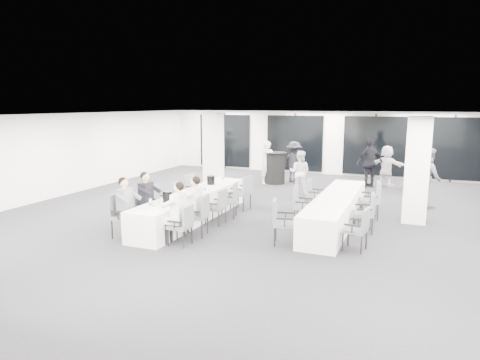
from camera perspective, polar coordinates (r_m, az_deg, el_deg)
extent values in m
cube|color=black|center=(12.16, 1.79, -4.77)|extent=(14.00, 16.00, 0.02)
cube|color=white|center=(11.75, 1.87, 8.64)|extent=(14.00, 16.00, 0.02)
cube|color=silver|center=(15.75, -22.83, 3.08)|extent=(0.02, 16.00, 2.80)
cube|color=silver|center=(19.53, 10.17, 4.92)|extent=(14.00, 0.02, 2.80)
cube|color=black|center=(19.46, 10.12, 4.76)|extent=(13.60, 0.06, 2.50)
cube|color=white|center=(15.89, -3.57, 3.91)|extent=(0.60, 0.60, 2.80)
cube|color=white|center=(12.12, 22.53, 1.22)|extent=(0.60, 0.60, 2.80)
cube|color=white|center=(11.68, -6.24, -3.50)|extent=(0.90, 5.00, 0.75)
cube|color=white|center=(11.50, 12.63, -3.91)|extent=(0.90, 5.00, 0.75)
cylinder|color=black|center=(16.94, 4.69, 1.60)|extent=(0.78, 0.78, 1.23)
cylinder|color=black|center=(16.86, 4.72, 3.66)|extent=(0.89, 0.89, 0.02)
cube|color=#4A4C51|center=(10.45, -15.11, -4.76)|extent=(0.55, 0.57, 0.09)
cube|color=#4A4C51|center=(10.51, -16.30, -3.08)|extent=(0.11, 0.51, 0.50)
cylinder|color=black|center=(10.81, -15.42, -5.75)|extent=(0.04, 0.04, 0.45)
cylinder|color=black|center=(10.46, -16.70, -6.35)|extent=(0.04, 0.04, 0.45)
cylinder|color=black|center=(10.59, -13.40, -5.99)|extent=(0.04, 0.04, 0.45)
cylinder|color=black|center=(10.23, -14.64, -6.62)|extent=(0.04, 0.04, 0.45)
cube|color=black|center=(10.63, -14.37, -3.44)|extent=(0.37, 0.08, 0.04)
cube|color=black|center=(10.18, -15.97, -4.11)|extent=(0.37, 0.08, 0.04)
cube|color=#4A4C51|center=(11.13, -12.42, -4.16)|extent=(0.48, 0.50, 0.07)
cube|color=#4A4C51|center=(11.21, -13.22, -2.79)|extent=(0.12, 0.42, 0.42)
cylinder|color=black|center=(11.44, -12.42, -4.94)|extent=(0.03, 0.03, 0.38)
cylinder|color=black|center=(11.19, -13.71, -5.33)|extent=(0.03, 0.03, 0.38)
cylinder|color=black|center=(11.20, -11.05, -5.21)|extent=(0.03, 0.03, 0.38)
cylinder|color=black|center=(10.94, -12.33, -5.63)|extent=(0.03, 0.03, 0.38)
cube|color=black|center=(11.26, -11.65, -3.16)|extent=(0.31, 0.08, 0.04)
cube|color=black|center=(10.94, -13.27, -3.61)|extent=(0.31, 0.08, 0.04)
cube|color=#4A4C51|center=(11.72, -10.38, -3.15)|extent=(0.50, 0.52, 0.08)
cube|color=#4A4C51|center=(11.76, -11.37, -1.77)|extent=(0.10, 0.47, 0.47)
cylinder|color=black|center=(12.04, -10.73, -4.02)|extent=(0.04, 0.04, 0.42)
cylinder|color=black|center=(11.70, -11.69, -4.47)|extent=(0.04, 0.04, 0.42)
cylinder|color=black|center=(11.85, -9.01, -4.19)|extent=(0.04, 0.04, 0.42)
cylinder|color=black|center=(11.51, -9.93, -4.66)|extent=(0.04, 0.04, 0.42)
cube|color=black|center=(11.90, -9.82, -2.08)|extent=(0.35, 0.07, 0.04)
cube|color=black|center=(11.46, -11.01, -2.59)|extent=(0.35, 0.07, 0.04)
cube|color=#4A4C51|center=(12.62, -7.72, -2.35)|extent=(0.49, 0.50, 0.07)
cube|color=#4A4C51|center=(12.64, -8.60, -1.23)|extent=(0.13, 0.42, 0.42)
cylinder|color=black|center=(12.90, -8.19, -3.11)|extent=(0.03, 0.03, 0.37)
cylinder|color=black|center=(12.57, -8.75, -3.47)|extent=(0.03, 0.03, 0.37)
cylinder|color=black|center=(12.78, -6.66, -3.19)|extent=(0.03, 0.03, 0.37)
cylinder|color=black|center=(12.45, -7.19, -3.56)|extent=(0.03, 0.03, 0.37)
cube|color=black|center=(12.80, -7.40, -1.47)|extent=(0.31, 0.09, 0.04)
cube|color=black|center=(12.38, -8.08, -1.88)|extent=(0.31, 0.09, 0.04)
cube|color=#4A4C51|center=(13.32, -5.95, -1.47)|extent=(0.52, 0.54, 0.08)
cube|color=#4A4C51|center=(13.39, -6.74, -0.24)|extent=(0.12, 0.46, 0.46)
cylinder|color=black|center=(13.64, -6.12, -2.25)|extent=(0.04, 0.04, 0.41)
cylinder|color=black|center=(13.33, -7.13, -2.56)|extent=(0.04, 0.04, 0.41)
cylinder|color=black|center=(13.41, -4.74, -2.44)|extent=(0.04, 0.04, 0.41)
cylinder|color=black|center=(13.09, -5.73, -2.76)|extent=(0.04, 0.04, 0.41)
cube|color=black|center=(13.48, -5.34, -0.58)|extent=(0.34, 0.08, 0.04)
cube|color=black|center=(13.08, -6.60, -0.93)|extent=(0.34, 0.08, 0.04)
cube|color=#4A4C51|center=(9.63, -8.02, -6.13)|extent=(0.45, 0.47, 0.08)
cube|color=#4A4C51|center=(9.46, -6.94, -4.77)|extent=(0.06, 0.44, 0.44)
cylinder|color=black|center=(9.45, -7.54, -7.94)|extent=(0.03, 0.03, 0.39)
cylinder|color=black|center=(9.77, -6.43, -7.31)|extent=(0.03, 0.03, 0.39)
cylinder|color=black|center=(9.64, -9.56, -7.63)|extent=(0.03, 0.03, 0.39)
cylinder|color=black|center=(9.95, -8.39, -7.03)|extent=(0.03, 0.03, 0.39)
cube|color=black|center=(9.39, -8.77, -5.55)|extent=(0.33, 0.04, 0.04)
cube|color=black|center=(9.79, -7.33, -4.86)|extent=(0.33, 0.04, 0.04)
cube|color=#4A4C51|center=(10.26, -5.86, -4.84)|extent=(0.56, 0.57, 0.08)
cube|color=#4A4C51|center=(10.12, -4.65, -3.38)|extent=(0.14, 0.49, 0.48)
cylinder|color=black|center=(10.07, -5.10, -6.64)|extent=(0.04, 0.04, 0.43)
cylinder|color=black|center=(10.45, -4.36, -6.00)|extent=(0.04, 0.04, 0.43)
cylinder|color=black|center=(10.21, -7.35, -6.45)|extent=(0.04, 0.04, 0.43)
cylinder|color=black|center=(10.59, -6.53, -5.83)|extent=(0.04, 0.04, 0.43)
cube|color=black|center=(9.97, -6.38, -4.22)|extent=(0.36, 0.10, 0.04)
cube|color=black|center=(10.45, -5.40, -3.54)|extent=(0.36, 0.10, 0.04)
cube|color=#4A4C51|center=(11.18, -3.28, -3.73)|extent=(0.47, 0.49, 0.08)
cube|color=#4A4C51|center=(11.02, -2.32, -2.52)|extent=(0.08, 0.45, 0.45)
cylinder|color=black|center=(10.99, -2.86, -5.27)|extent=(0.04, 0.04, 0.40)
cylinder|color=black|center=(11.32, -1.93, -4.80)|extent=(0.04, 0.04, 0.40)
cylinder|color=black|center=(11.17, -4.63, -5.03)|extent=(0.04, 0.04, 0.40)
cylinder|color=black|center=(11.50, -3.66, -4.58)|extent=(0.04, 0.04, 0.40)
cube|color=black|center=(10.93, -3.90, -3.16)|extent=(0.33, 0.06, 0.04)
cube|color=black|center=(11.35, -2.71, -2.66)|extent=(0.33, 0.06, 0.04)
cube|color=#4A4C51|center=(11.85, -1.68, -2.83)|extent=(0.57, 0.58, 0.08)
cube|color=#4A4C51|center=(11.75, -0.62, -1.56)|extent=(0.17, 0.47, 0.47)
cylinder|color=black|center=(11.68, -0.88, -4.28)|extent=(0.04, 0.04, 0.42)
cylinder|color=black|center=(12.07, -0.54, -3.81)|extent=(0.04, 0.04, 0.42)
cylinder|color=black|center=(11.75, -2.85, -4.20)|extent=(0.04, 0.04, 0.42)
cylinder|color=black|center=(12.14, -2.44, -3.73)|extent=(0.04, 0.04, 0.42)
cube|color=black|center=(11.57, -1.93, -2.27)|extent=(0.35, 0.12, 0.04)
cube|color=black|center=(12.06, -1.46, -1.76)|extent=(0.35, 0.12, 0.04)
cube|color=#4A4C51|center=(12.71, 0.08, -1.82)|extent=(0.56, 0.58, 0.09)
cube|color=#4A4C51|center=(12.53, 1.02, -0.63)|extent=(0.13, 0.50, 0.50)
cylinder|color=black|center=(12.48, 0.44, -3.28)|extent=(0.04, 0.04, 0.44)
cylinder|color=black|center=(12.84, 1.40, -2.90)|extent=(0.04, 0.04, 0.44)
cylinder|color=black|center=(12.69, -1.25, -3.06)|extent=(0.04, 0.04, 0.44)
cylinder|color=black|center=(13.05, -0.26, -2.69)|extent=(0.04, 0.04, 0.44)
cube|color=black|center=(12.44, -0.54, -1.21)|extent=(0.37, 0.09, 0.04)
cube|color=black|center=(12.90, 0.69, -0.81)|extent=(0.37, 0.09, 0.04)
cube|color=#4A4C51|center=(9.62, 6.01, -5.80)|extent=(0.60, 0.62, 0.09)
cube|color=#4A4C51|center=(9.56, 4.63, -4.09)|extent=(0.18, 0.49, 0.49)
cylinder|color=black|center=(9.91, 4.79, -6.88)|extent=(0.04, 0.04, 0.44)
cylinder|color=black|center=(9.50, 4.63, -7.63)|extent=(0.04, 0.04, 0.44)
cylinder|color=black|center=(9.90, 7.28, -6.96)|extent=(0.04, 0.04, 0.44)
cylinder|color=black|center=(9.49, 7.24, -7.71)|extent=(0.04, 0.04, 0.44)
cube|color=black|center=(9.83, 6.09, -4.35)|extent=(0.36, 0.13, 0.04)
cube|color=black|center=(9.32, 5.97, -5.17)|extent=(0.36, 0.13, 0.04)
cube|color=#4A4C51|center=(11.25, 8.54, -3.57)|extent=(0.52, 0.54, 0.08)
cube|color=#4A4C51|center=(11.23, 7.42, -2.09)|extent=(0.10, 0.49, 0.48)
cylinder|color=black|center=(11.55, 7.64, -4.50)|extent=(0.04, 0.04, 0.43)
cylinder|color=black|center=(11.15, 7.26, -5.03)|extent=(0.04, 0.04, 0.43)
cylinder|color=black|center=(11.49, 9.71, -4.64)|extent=(0.04, 0.04, 0.43)
cylinder|color=black|center=(11.09, 9.40, -5.17)|extent=(0.04, 0.04, 0.43)
cube|color=black|center=(11.47, 8.77, -2.40)|extent=(0.36, 0.07, 0.04)
cube|color=black|center=(10.96, 8.34, -2.97)|extent=(0.36, 0.07, 0.04)
cube|color=#4A4C51|center=(12.65, 10.15, -2.20)|extent=(0.46, 0.48, 0.08)
cube|color=#4A4C51|center=(12.65, 9.22, -0.93)|extent=(0.06, 0.46, 0.46)
cylinder|color=black|center=(12.94, 9.45, -3.01)|extent=(0.04, 0.04, 0.41)
cylinder|color=black|center=(12.56, 9.03, -3.40)|extent=(0.04, 0.04, 0.41)
cylinder|color=black|center=(12.86, 11.18, -3.15)|extent=(0.04, 0.04, 0.41)
cylinder|color=black|center=(12.48, 10.81, -3.54)|extent=(0.04, 0.04, 0.41)
cube|color=black|center=(12.86, 10.42, -1.24)|extent=(0.34, 0.04, 0.04)
cube|color=black|center=(12.38, 9.92, -1.66)|extent=(0.34, 0.04, 0.04)
cube|color=#4A4C51|center=(9.53, 15.09, -6.48)|extent=(0.52, 0.54, 0.08)
cube|color=#4A4C51|center=(9.41, 16.45, -5.07)|extent=(0.13, 0.46, 0.46)
cylinder|color=black|center=(9.37, 15.86, -8.36)|extent=(0.04, 0.04, 0.41)
cylinder|color=black|center=(9.74, 16.48, -7.69)|extent=(0.04, 0.04, 0.41)
cylinder|color=black|center=(9.47, 13.52, -8.05)|extent=(0.04, 0.04, 0.41)
cylinder|color=black|center=(9.84, 14.22, -7.40)|extent=(0.04, 0.04, 0.41)
cube|color=black|center=(9.26, 14.71, -5.87)|extent=(0.34, 0.09, 0.04)
cube|color=black|center=(9.72, 15.54, -5.15)|extent=(0.34, 0.09, 0.04)
cube|color=#4A4C51|center=(10.88, 16.08, -4.38)|extent=(0.56, 0.58, 0.08)
cube|color=#4A4C51|center=(10.85, 17.34, -2.99)|extent=(0.16, 0.48, 0.47)
cylinder|color=black|center=(10.77, 17.21, -5.97)|extent=(0.04, 0.04, 0.42)
cylinder|color=black|center=(11.17, 16.97, -5.39)|extent=(0.04, 0.04, 0.42)
cylinder|color=black|center=(10.73, 15.02, -5.92)|extent=(0.04, 0.04, 0.42)
cylinder|color=black|center=(11.13, 14.86, -5.35)|extent=(0.04, 0.04, 0.42)
cube|color=black|center=(10.59, 16.25, -3.81)|extent=(0.35, 0.11, 0.04)
cube|color=black|center=(11.09, 15.99, -3.18)|extent=(0.35, 0.11, 0.04)
cube|color=#4A4C51|center=(12.26, 16.85, -2.70)|extent=(0.59, 0.60, 0.09)
cube|color=#4A4C51|center=(12.23, 18.02, -1.40)|extent=(0.16, 0.50, 0.50)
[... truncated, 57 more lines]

